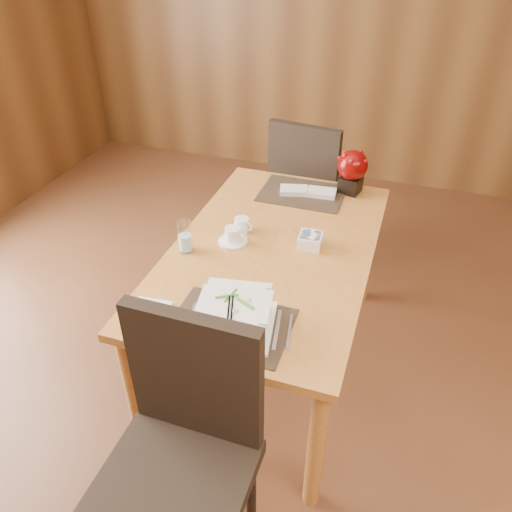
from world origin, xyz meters
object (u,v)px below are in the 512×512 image
(near_chair, at_px, (183,443))
(far_chair, at_px, (309,185))
(dining_table, at_px, (273,264))
(bread_plate, at_px, (149,312))
(creamer_jug, at_px, (242,225))
(berry_decor, at_px, (352,169))
(water_glass, at_px, (185,236))
(soup_setting, at_px, (235,315))
(coffee_cup, at_px, (233,236))
(sugar_caddy, at_px, (310,241))

(near_chair, distance_m, far_chair, 1.99)
(dining_table, xyz_separation_m, bread_plate, (-0.33, -0.58, 0.10))
(creamer_jug, distance_m, berry_decor, 0.71)
(dining_table, height_order, near_chair, near_chair)
(dining_table, distance_m, far_chair, 1.03)
(water_glass, relative_size, far_chair, 0.15)
(berry_decor, bearing_deg, dining_table, -110.30)
(soup_setting, xyz_separation_m, near_chair, (-0.03, -0.42, -0.22))
(soup_setting, xyz_separation_m, creamer_jug, (-0.20, 0.64, -0.02))
(soup_setting, relative_size, far_chair, 0.33)
(creamer_jug, relative_size, berry_decor, 0.38)
(near_chair, bearing_deg, coffee_cup, 100.99)
(dining_table, relative_size, bread_plate, 10.24)
(bread_plate, height_order, near_chair, near_chair)
(coffee_cup, relative_size, sugar_caddy, 1.30)
(soup_setting, relative_size, bread_plate, 2.27)
(coffee_cup, bearing_deg, near_chair, -79.48)
(soup_setting, distance_m, coffee_cup, 0.57)
(creamer_jug, relative_size, far_chair, 0.09)
(sugar_caddy, bearing_deg, water_glass, -158.25)
(dining_table, bearing_deg, berry_decor, 69.70)
(coffee_cup, bearing_deg, sugar_caddy, 12.60)
(bread_plate, bearing_deg, near_chair, -50.98)
(soup_setting, xyz_separation_m, water_glass, (-0.39, 0.40, 0.02))
(far_chair, bearing_deg, coffee_cup, 91.19)
(soup_setting, distance_m, berry_decor, 1.23)
(water_glass, relative_size, berry_decor, 0.64)
(coffee_cup, relative_size, berry_decor, 0.57)
(dining_table, height_order, coffee_cup, coffee_cup)
(berry_decor, bearing_deg, near_chair, -98.96)
(sugar_caddy, bearing_deg, far_chair, 103.28)
(sugar_caddy, bearing_deg, soup_setting, -103.14)
(bread_plate, relative_size, near_chair, 0.14)
(dining_table, bearing_deg, bread_plate, -119.38)
(coffee_cup, distance_m, creamer_jug, 0.11)
(coffee_cup, height_order, sugar_caddy, coffee_cup)
(near_chair, bearing_deg, water_glass, 113.91)
(soup_setting, height_order, creamer_jug, soup_setting)
(coffee_cup, xyz_separation_m, water_glass, (-0.18, -0.13, 0.04))
(coffee_cup, xyz_separation_m, berry_decor, (0.43, 0.67, 0.10))
(coffee_cup, bearing_deg, dining_table, 4.79)
(near_chair, relative_size, far_chair, 1.05)
(near_chair, bearing_deg, bread_plate, 129.49)
(berry_decor, bearing_deg, bread_plate, -114.74)
(soup_setting, relative_size, water_glass, 2.16)
(bread_plate, bearing_deg, coffee_cup, 76.42)
(creamer_jug, bearing_deg, near_chair, -62.86)
(soup_setting, xyz_separation_m, berry_decor, (0.22, 1.20, 0.08))
(sugar_caddy, height_order, bread_plate, sugar_caddy)
(soup_setting, xyz_separation_m, coffee_cup, (-0.21, 0.53, -0.02))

